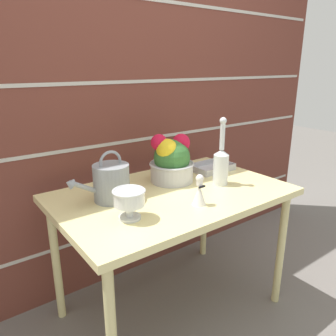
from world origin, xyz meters
TOP-DOWN VIEW (x-y plane):
  - ground_plane at (0.00, 0.00)m, footprint 12.00×12.00m
  - brick_wall at (0.00, 0.52)m, footprint 3.60×0.08m
  - patio_table at (0.00, 0.00)m, footprint 1.21×0.77m
  - watering_can at (-0.31, 0.09)m, footprint 0.32×0.18m
  - crystal_pedestal_bowl at (-0.34, -0.14)m, footprint 0.14×0.14m
  - flower_planter at (0.09, 0.13)m, footprint 0.26×0.26m
  - glass_decanter at (0.28, -0.07)m, footprint 0.08×0.08m
  - figurine_vase at (0.00, -0.21)m, footprint 0.07×0.07m
  - wire_tray at (0.42, 0.15)m, footprint 0.26×0.18m

SIDE VIEW (x-z plane):
  - ground_plane at x=0.00m, z-range 0.00..0.00m
  - patio_table at x=0.00m, z-range 0.30..1.04m
  - wire_tray at x=0.42m, z-range 0.73..0.77m
  - figurine_vase at x=0.00m, z-range 0.73..0.88m
  - crystal_pedestal_bowl at x=-0.34m, z-range 0.76..0.90m
  - watering_can at x=-0.31m, z-range 0.71..0.96m
  - glass_decanter at x=0.28m, z-range 0.67..1.05m
  - flower_planter at x=0.09m, z-range 0.73..1.00m
  - brick_wall at x=0.00m, z-range 0.00..2.20m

